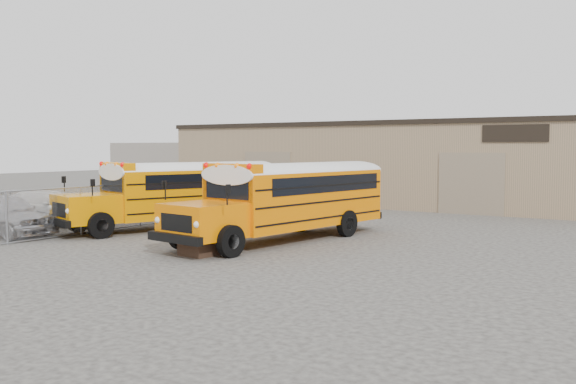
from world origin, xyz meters
The scene contains 10 objects.
ground centered at (0.00, 0.00, 0.00)m, with size 120.00×120.00×0.00m, color #302E2C.
warehouse centered at (0.00, 19.99, 2.37)m, with size 30.20×10.20×4.67m.
chainlink_fence centered at (-6.00, 3.00, 0.90)m, with size 0.07×18.07×1.81m.
distant_building_left centered at (-22.00, 22.00, 1.80)m, with size 8.00×6.00×3.60m, color gray.
school_bus_left centered at (-2.64, 9.01, 1.57)m, with size 4.98×9.51×2.71m.
school_bus_right centered at (1.98, 8.85, 1.60)m, with size 3.57×9.69×2.77m.
tarp_bundle centered at (0.80, -1.11, 0.77)m, with size 1.11×1.10×1.50m.
car_silver centered at (-8.14, -1.73, 0.78)m, with size 1.85×4.61×1.57m, color #B9B9BE.
car_white centered at (-9.57, 1.31, 0.72)m, with size 2.02×4.96×1.44m, color white.
car_dark centered at (-9.75, 7.07, 0.70)m, with size 1.48×4.26×1.40m, color black.
Camera 1 is at (13.53, -15.64, 3.26)m, focal length 40.00 mm.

